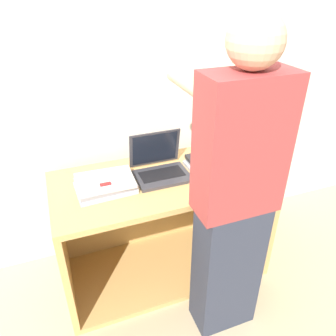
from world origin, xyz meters
The scene contains 8 objects.
ground_plane centered at (0.00, 0.00, 0.00)m, with size 12.00×12.00×0.00m, color tan.
wall_back centered at (0.00, 0.74, 1.20)m, with size 8.00×0.05×2.40m.
cart centered at (0.00, 0.39, 0.38)m, with size 1.32×0.64×0.76m.
laptop_open centered at (0.00, 0.36, 0.81)m, with size 0.32×0.28×0.25m.
laptop_stack_left centered at (-0.34, 0.32, 0.79)m, with size 0.34×0.26×0.07m.
laptop_stack_right centered at (0.35, 0.32, 0.79)m, with size 0.34×0.24×0.07m.
person centered at (0.20, -0.17, 0.87)m, with size 0.40×0.53×1.72m.
inventory_tag centered at (-0.35, 0.26, 0.83)m, with size 0.06×0.02×0.01m.
Camera 1 is at (-0.56, -1.26, 1.81)m, focal length 35.00 mm.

